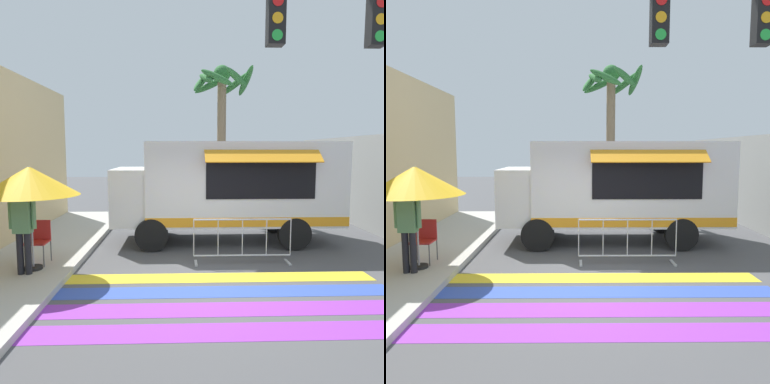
% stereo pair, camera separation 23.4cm
% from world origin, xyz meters
% --- Properties ---
extents(ground_plane, '(60.00, 60.00, 0.00)m').
position_xyz_m(ground_plane, '(0.00, 0.00, 0.00)').
color(ground_plane, '#4C4C4F').
extents(crosswalk_painted, '(6.40, 2.84, 0.01)m').
position_xyz_m(crosswalk_painted, '(0.00, -0.74, 0.00)').
color(crosswalk_painted, purple).
rests_on(crosswalk_painted, ground_plane).
extents(food_truck, '(6.13, 2.73, 2.79)m').
position_xyz_m(food_truck, '(0.57, 3.51, 1.59)').
color(food_truck, white).
rests_on(food_truck, ground_plane).
extents(traffic_signal_pole, '(4.42, 0.29, 6.00)m').
position_xyz_m(traffic_signal_pole, '(3.06, 0.27, 4.24)').
color(traffic_signal_pole, '#515456').
rests_on(traffic_signal_pole, ground_plane).
extents(patio_umbrella, '(1.97, 1.97, 2.12)m').
position_xyz_m(patio_umbrella, '(-3.70, 0.68, 1.95)').
color(patio_umbrella, black).
rests_on(patio_umbrella, sidewalk_left).
extents(folding_chair, '(0.47, 0.47, 0.92)m').
position_xyz_m(folding_chair, '(-3.76, 1.15, 0.68)').
color(folding_chair, '#4C4C51').
rests_on(folding_chair, sidewalk_left).
extents(vendor_person, '(0.53, 0.23, 1.76)m').
position_xyz_m(vendor_person, '(-3.75, 0.38, 1.14)').
color(vendor_person, black).
rests_on(vendor_person, sidewalk_left).
extents(barricade_front, '(2.23, 0.44, 1.04)m').
position_xyz_m(barricade_front, '(0.73, 1.36, 0.52)').
color(barricade_front, '#B7BABF').
rests_on(barricade_front, ground_plane).
extents(palm_tree, '(2.35, 2.19, 5.57)m').
position_xyz_m(palm_tree, '(0.86, 6.72, 4.13)').
color(palm_tree, '#7A664C').
rests_on(palm_tree, ground_plane).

